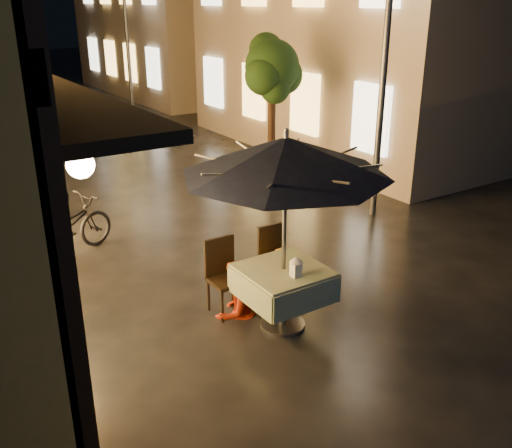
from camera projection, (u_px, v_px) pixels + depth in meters
ground at (313, 301)px, 7.62m from camera, size 90.00×90.00×0.00m
east_building_near at (387, 14)px, 15.24m from camera, size 7.30×9.30×6.80m
east_building_far at (191, 2)px, 24.13m from camera, size 7.30×10.30×7.30m
street_tree at (272, 71)px, 11.48m from camera, size 1.43×1.20×3.15m
streetlamp_near at (385, 53)px, 9.63m from camera, size 0.36×0.36×4.23m
streetlamp_far at (126, 27)px, 19.00m from camera, size 0.36×0.36×4.23m
cafe_table at (283, 283)px, 6.83m from camera, size 0.99×0.99×0.78m
patio_umbrella at (286, 156)px, 6.26m from camera, size 2.40×2.40×2.46m
cafe_chair_left at (224, 272)px, 7.22m from camera, size 0.42×0.42×0.97m
cafe_chair_right at (276, 257)px, 7.62m from camera, size 0.42×0.42×0.97m
table_lantern at (296, 265)px, 6.52m from camera, size 0.16×0.16×0.25m
person_orange at (235, 264)px, 7.07m from camera, size 0.81×0.71×1.39m
person_yellow at (287, 250)px, 7.38m from camera, size 1.06×0.80×1.46m
bicycle_0 at (63, 229)px, 8.76m from camera, size 1.86×1.17×0.92m
bicycle_1 at (17, 200)px, 9.98m from camera, size 1.69×1.01×0.98m
bicycle_2 at (22, 197)px, 10.23m from camera, size 1.77×0.82×0.90m
bicycle_4 at (15, 168)px, 11.90m from camera, size 1.86×0.78×0.95m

